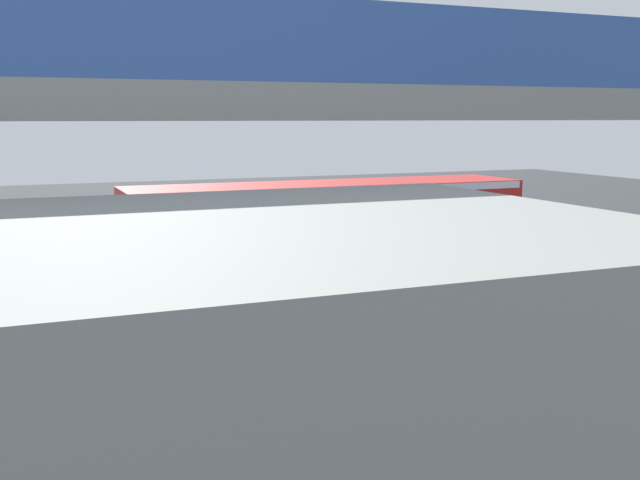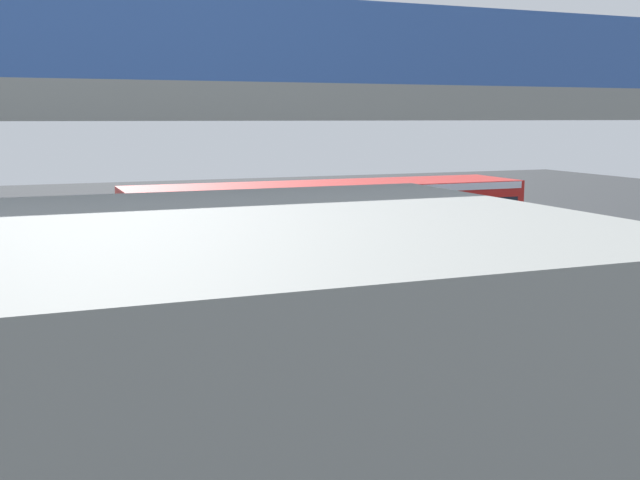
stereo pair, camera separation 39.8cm
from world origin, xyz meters
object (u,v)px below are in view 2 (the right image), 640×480
object	(u,v)px
pedestrian	(314,235)
traffic_sign	(281,209)
bicycle_red	(609,270)
bicycle_blue	(632,288)
city_bus	(328,227)

from	to	relation	value
pedestrian	traffic_sign	bearing A→B (deg)	7.60
bicycle_red	bicycle_blue	world-z (taller)	same
pedestrian	traffic_sign	distance (m)	1.66
city_bus	bicycle_red	distance (m)	8.86
city_bus	bicycle_red	world-z (taller)	city_bus
bicycle_red	traffic_sign	xyz separation A→B (m)	(8.33, -6.70, 1.52)
city_bus	pedestrian	world-z (taller)	city_bus
city_bus	traffic_sign	world-z (taller)	city_bus
bicycle_blue	traffic_sign	xyz separation A→B (m)	(7.17, -8.86, 1.52)
bicycle_blue	traffic_sign	bearing A→B (deg)	-51.04
pedestrian	city_bus	bearing A→B (deg)	73.23
city_bus	traffic_sign	bearing A→B (deg)	-92.04
pedestrian	traffic_sign	size ratio (longest dim) A/B	0.64
city_bus	traffic_sign	distance (m)	4.74
bicycle_red	bicycle_blue	bearing A→B (deg)	61.66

